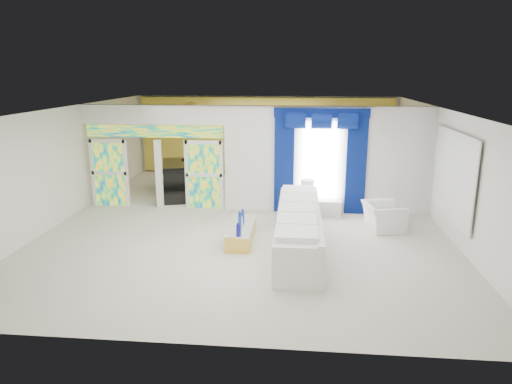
# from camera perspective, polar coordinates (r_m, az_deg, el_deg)

# --- Properties ---
(floor) EXTENTS (12.00, 12.00, 0.00)m
(floor) POSITION_cam_1_polar(r_m,az_deg,el_deg) (12.65, -0.84, -3.42)
(floor) COLOR #B7AF9E
(floor) RESTS_ON ground
(dividing_wall) EXTENTS (5.70, 0.18, 3.00)m
(dividing_wall) POSITION_cam_1_polar(r_m,az_deg,el_deg) (13.21, 8.95, 3.90)
(dividing_wall) COLOR white
(dividing_wall) RESTS_ON ground
(dividing_header) EXTENTS (4.30, 0.18, 0.55)m
(dividing_header) POSITION_cam_1_polar(r_m,az_deg,el_deg) (13.66, -12.55, 9.28)
(dividing_header) COLOR white
(dividing_header) RESTS_ON dividing_wall
(stained_panel_left) EXTENTS (0.95, 0.04, 2.00)m
(stained_panel_left) POSITION_cam_1_polar(r_m,az_deg,el_deg) (14.41, -17.58, 2.26)
(stained_panel_left) COLOR #994C3F
(stained_panel_left) RESTS_ON ground
(stained_panel_right) EXTENTS (0.95, 0.04, 2.00)m
(stained_panel_right) POSITION_cam_1_polar(r_m,az_deg,el_deg) (13.56, -6.40, 2.11)
(stained_panel_right) COLOR #994C3F
(stained_panel_right) RESTS_ON ground
(stained_transom) EXTENTS (4.00, 0.05, 0.35)m
(stained_transom) POSITION_cam_1_polar(r_m,az_deg,el_deg) (13.71, -12.44, 7.30)
(stained_transom) COLOR #994C3F
(stained_transom) RESTS_ON dividing_header
(window_pane) EXTENTS (1.00, 0.02, 2.30)m
(window_pane) POSITION_cam_1_polar(r_m,az_deg,el_deg) (13.10, 7.87, 3.63)
(window_pane) COLOR white
(window_pane) RESTS_ON dividing_wall
(blue_drape_left) EXTENTS (0.55, 0.10, 2.80)m
(blue_drape_left) POSITION_cam_1_polar(r_m,az_deg,el_deg) (13.08, 3.48, 3.50)
(blue_drape_left) COLOR #030C48
(blue_drape_left) RESTS_ON ground
(blue_drape_right) EXTENTS (0.55, 0.10, 2.80)m
(blue_drape_right) POSITION_cam_1_polar(r_m,az_deg,el_deg) (13.17, 12.22, 3.27)
(blue_drape_right) COLOR #030C48
(blue_drape_right) RESTS_ON ground
(blue_pelmet) EXTENTS (2.60, 0.12, 0.25)m
(blue_pelmet) POSITION_cam_1_polar(r_m,az_deg,el_deg) (12.89, 8.09, 9.60)
(blue_pelmet) COLOR #030C48
(blue_pelmet) RESTS_ON dividing_wall
(wall_mirror) EXTENTS (0.04, 2.70, 1.90)m
(wall_mirror) POSITION_cam_1_polar(r_m,az_deg,el_deg) (11.78, 23.20, 1.83)
(wall_mirror) COLOR white
(wall_mirror) RESTS_ON ground
(gold_curtains) EXTENTS (9.70, 0.12, 2.90)m
(gold_curtains) POSITION_cam_1_polar(r_m,az_deg,el_deg) (18.07, 1.18, 6.95)
(gold_curtains) COLOR gold
(gold_curtains) RESTS_ON ground
(white_sofa) EXTENTS (0.98, 4.46, 0.85)m
(white_sofa) POSITION_cam_1_polar(r_m,az_deg,el_deg) (10.64, 5.24, -4.62)
(white_sofa) COLOR white
(white_sofa) RESTS_ON ground
(coffee_table) EXTENTS (0.57, 1.68, 0.37)m
(coffee_table) POSITION_cam_1_polar(r_m,az_deg,el_deg) (11.08, -1.81, -5.07)
(coffee_table) COLOR gold
(coffee_table) RESTS_ON ground
(console_table) EXTENTS (1.30, 0.43, 0.43)m
(console_table) POSITION_cam_1_polar(r_m,az_deg,el_deg) (13.14, 7.58, -1.87)
(console_table) COLOR silver
(console_table) RESTS_ON ground
(table_lamp) EXTENTS (0.36, 0.36, 0.58)m
(table_lamp) POSITION_cam_1_polar(r_m,az_deg,el_deg) (13.00, 6.33, 0.29)
(table_lamp) COLOR silver
(table_lamp) RESTS_ON console_table
(armchair) EXTENTS (1.08, 1.19, 0.68)m
(armchair) POSITION_cam_1_polar(r_m,az_deg,el_deg) (12.25, 15.40, -2.92)
(armchair) COLOR white
(armchair) RESTS_ON ground
(grand_piano) EXTENTS (1.94, 2.26, 0.97)m
(grand_piano) POSITION_cam_1_polar(r_m,az_deg,el_deg) (15.79, -8.62, 1.91)
(grand_piano) COLOR black
(grand_piano) RESTS_ON ground
(piano_bench) EXTENTS (1.03, 0.63, 0.32)m
(piano_bench) POSITION_cam_1_polar(r_m,az_deg,el_deg) (14.37, -10.09, -0.76)
(piano_bench) COLOR black
(piano_bench) RESTS_ON ground
(tv_console) EXTENTS (0.63, 0.59, 0.80)m
(tv_console) POSITION_cam_1_polar(r_m,az_deg,el_deg) (16.21, -16.68, 1.48)
(tv_console) COLOR tan
(tv_console) RESTS_ON ground
(chandelier) EXTENTS (0.60, 0.60, 0.60)m
(chandelier) POSITION_cam_1_polar(r_m,az_deg,el_deg) (15.83, -7.95, 9.90)
(chandelier) COLOR gold
(chandelier) RESTS_ON ceiling
(decanters) EXTENTS (0.14, 1.21, 0.30)m
(decanters) POSITION_cam_1_polar(r_m,az_deg,el_deg) (11.02, -1.96, -3.59)
(decanters) COLOR navy
(decanters) RESTS_ON coffee_table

